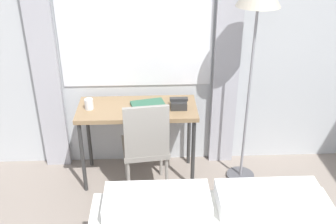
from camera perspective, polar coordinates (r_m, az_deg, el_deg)
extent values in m
cube|color=silver|center=(3.67, 3.59, 11.46)|extent=(5.55, 0.05, 2.70)
cube|color=white|center=(3.56, -4.88, 15.07)|extent=(1.40, 0.01, 1.50)
cube|color=#B2B2BC|center=(3.73, -17.91, 9.63)|extent=(0.24, 0.06, 2.60)
cube|color=#B2B2BC|center=(3.66, 8.76, 10.34)|extent=(0.24, 0.06, 2.60)
cube|color=#937551|center=(3.57, -4.49, 0.44)|extent=(1.08, 0.48, 0.04)
cylinder|color=#333333|center=(3.64, -12.28, -6.51)|extent=(0.04, 0.04, 0.72)
cylinder|color=#333333|center=(3.61, 3.66, -6.26)|extent=(0.04, 0.04, 0.72)
cylinder|color=#333333|center=(3.98, -11.43, -3.28)|extent=(0.04, 0.04, 0.72)
cylinder|color=#333333|center=(3.95, 3.07, -3.01)|extent=(0.04, 0.04, 0.72)
cube|color=gray|center=(3.55, -3.36, -5.08)|extent=(0.45, 0.45, 0.05)
cube|color=gray|center=(3.27, -3.13, -2.92)|extent=(0.38, 0.08, 0.47)
cylinder|color=gray|center=(3.54, -5.72, -10.00)|extent=(0.03, 0.03, 0.42)
cylinder|color=gray|center=(3.57, -0.20, -9.51)|extent=(0.03, 0.03, 0.42)
cylinder|color=gray|center=(3.82, -6.11, -6.94)|extent=(0.03, 0.03, 0.42)
cylinder|color=gray|center=(3.84, -1.02, -6.51)|extent=(0.03, 0.03, 0.42)
cube|color=white|center=(2.73, -1.60, -12.87)|extent=(0.72, 0.32, 0.12)
cube|color=white|center=(2.84, 14.51, -12.03)|extent=(0.72, 0.32, 0.12)
cylinder|color=#4C4C51|center=(3.99, 10.44, -9.04)|extent=(0.27, 0.27, 0.03)
cylinder|color=gray|center=(3.57, 11.56, 1.83)|extent=(0.02, 0.02, 1.64)
cube|color=#2D2D2D|center=(3.53, 1.57, 1.16)|extent=(0.14, 0.14, 0.07)
cube|color=#2D2D2D|center=(3.51, 1.58, 1.87)|extent=(0.16, 0.05, 0.02)
cube|color=#33664C|center=(3.57, -2.90, 1.06)|extent=(0.34, 0.26, 0.02)
cube|color=white|center=(3.57, -2.90, 1.13)|extent=(0.32, 0.25, 0.01)
cylinder|color=white|center=(3.57, -11.40, 1.14)|extent=(0.08, 0.08, 0.10)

